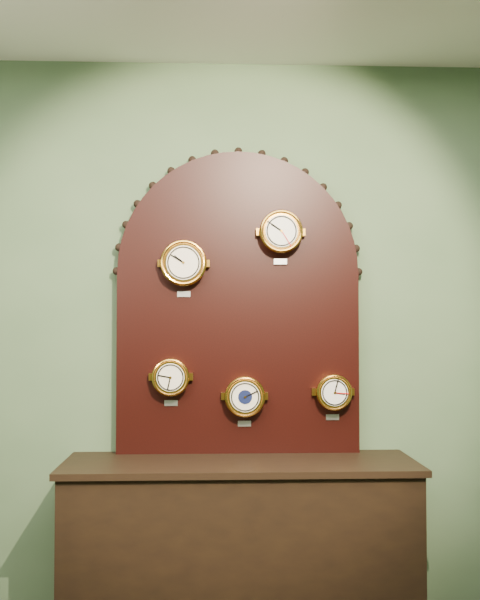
{
  "coord_description": "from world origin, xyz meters",
  "views": [
    {
      "loc": [
        -0.14,
        -1.13,
        1.46
      ],
      "look_at": [
        0.0,
        2.25,
        1.58
      ],
      "focal_mm": 42.99,
      "sensor_mm": 36.0,
      "label": 1
    }
  ],
  "objects_px": {
    "hygrometer": "(171,377)",
    "barometer": "(245,396)",
    "roman_clock": "(184,263)",
    "shop_counter": "(240,554)",
    "tide_clock": "(334,392)",
    "arabic_clock": "(281,232)",
    "display_board": "(238,292)"
  },
  "relations": [
    {
      "from": "display_board",
      "to": "arabic_clock",
      "type": "xyz_separation_m",
      "value": [
        0.21,
        -0.07,
        0.3
      ]
    },
    {
      "from": "shop_counter",
      "to": "display_board",
      "type": "relative_size",
      "value": 1.05
    },
    {
      "from": "barometer",
      "to": "tide_clock",
      "type": "bearing_deg",
      "value": 0.1
    },
    {
      "from": "tide_clock",
      "to": "shop_counter",
      "type": "bearing_deg",
      "value": -161.62
    },
    {
      "from": "display_board",
      "to": "roman_clock",
      "type": "xyz_separation_m",
      "value": [
        -0.27,
        -0.07,
        0.14
      ]
    },
    {
      "from": "roman_clock",
      "to": "shop_counter",
      "type": "bearing_deg",
      "value": -29.54
    },
    {
      "from": "shop_counter",
      "to": "hygrometer",
      "type": "distance_m",
      "value": 0.89
    },
    {
      "from": "arabic_clock",
      "to": "barometer",
      "type": "height_order",
      "value": "arabic_clock"
    },
    {
      "from": "shop_counter",
      "to": "display_board",
      "type": "height_order",
      "value": "display_board"
    },
    {
      "from": "tide_clock",
      "to": "barometer",
      "type": "bearing_deg",
      "value": -179.9
    },
    {
      "from": "shop_counter",
      "to": "tide_clock",
      "type": "height_order",
      "value": "tide_clock"
    },
    {
      "from": "roman_clock",
      "to": "tide_clock",
      "type": "bearing_deg",
      "value": 0.1
    },
    {
      "from": "roman_clock",
      "to": "barometer",
      "type": "xyz_separation_m",
      "value": [
        0.3,
        0.0,
        -0.65
      ]
    },
    {
      "from": "display_board",
      "to": "barometer",
      "type": "bearing_deg",
      "value": -66.46
    },
    {
      "from": "shop_counter",
      "to": "roman_clock",
      "type": "height_order",
      "value": "roman_clock"
    },
    {
      "from": "arabic_clock",
      "to": "hygrometer",
      "type": "relative_size",
      "value": 1.13
    },
    {
      "from": "roman_clock",
      "to": "tide_clock",
      "type": "relative_size",
      "value": 1.21
    },
    {
      "from": "roman_clock",
      "to": "arabic_clock",
      "type": "xyz_separation_m",
      "value": [
        0.48,
        0.0,
        0.16
      ]
    },
    {
      "from": "display_board",
      "to": "hygrometer",
      "type": "bearing_deg",
      "value": -168.85
    },
    {
      "from": "tide_clock",
      "to": "display_board",
      "type": "bearing_deg",
      "value": 172.02
    },
    {
      "from": "display_board",
      "to": "barometer",
      "type": "height_order",
      "value": "display_board"
    },
    {
      "from": "arabic_clock",
      "to": "tide_clock",
      "type": "xyz_separation_m",
      "value": [
        0.26,
        0.0,
        -0.79
      ]
    },
    {
      "from": "tide_clock",
      "to": "hygrometer",
      "type": "bearing_deg",
      "value": -179.99
    },
    {
      "from": "arabic_clock",
      "to": "tide_clock",
      "type": "distance_m",
      "value": 0.83
    },
    {
      "from": "display_board",
      "to": "arabic_clock",
      "type": "distance_m",
      "value": 0.37
    },
    {
      "from": "hygrometer",
      "to": "barometer",
      "type": "bearing_deg",
      "value": -0.1
    },
    {
      "from": "roman_clock",
      "to": "barometer",
      "type": "relative_size",
      "value": 1.11
    },
    {
      "from": "display_board",
      "to": "barometer",
      "type": "distance_m",
      "value": 0.52
    },
    {
      "from": "display_board",
      "to": "hygrometer",
      "type": "distance_m",
      "value": 0.54
    },
    {
      "from": "roman_clock",
      "to": "tide_clock",
      "type": "distance_m",
      "value": 0.97
    },
    {
      "from": "roman_clock",
      "to": "barometer",
      "type": "bearing_deg",
      "value": 0.11
    },
    {
      "from": "barometer",
      "to": "shop_counter",
      "type": "bearing_deg",
      "value": -100.58
    }
  ]
}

